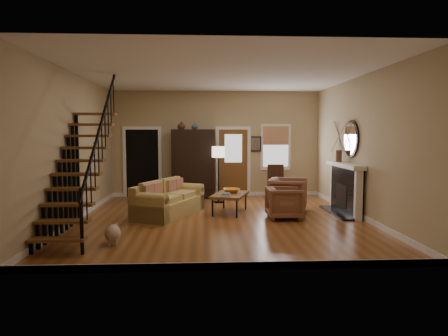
{
  "coord_description": "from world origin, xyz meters",
  "views": [
    {
      "loc": [
        -0.39,
        -9.08,
        1.95
      ],
      "look_at": [
        0.1,
        0.4,
        1.15
      ],
      "focal_mm": 32.0,
      "sensor_mm": 36.0,
      "label": 1
    }
  ],
  "objects_px": {
    "armchair_right": "(288,195)",
    "side_chair": "(277,182)",
    "armchair_left": "(285,203)",
    "armoire": "(193,164)",
    "floor_lamp": "(218,175)",
    "sofa": "(169,200)",
    "coffee_table": "(230,203)"
  },
  "relations": [
    {
      "from": "armoire",
      "to": "armchair_left",
      "type": "relative_size",
      "value": 2.59
    },
    {
      "from": "armoire",
      "to": "armchair_right",
      "type": "height_order",
      "value": "armoire"
    },
    {
      "from": "armchair_right",
      "to": "side_chair",
      "type": "relative_size",
      "value": 0.92
    },
    {
      "from": "armchair_left",
      "to": "side_chair",
      "type": "bearing_deg",
      "value": -6.41
    },
    {
      "from": "armoire",
      "to": "armchair_left",
      "type": "distance_m",
      "value": 3.92
    },
    {
      "from": "armoire",
      "to": "floor_lamp",
      "type": "relative_size",
      "value": 1.31
    },
    {
      "from": "floor_lamp",
      "to": "armoire",
      "type": "bearing_deg",
      "value": 128.68
    },
    {
      "from": "sofa",
      "to": "armchair_right",
      "type": "bearing_deg",
      "value": 31.15
    },
    {
      "from": "coffee_table",
      "to": "floor_lamp",
      "type": "bearing_deg",
      "value": 98.59
    },
    {
      "from": "coffee_table",
      "to": "floor_lamp",
      "type": "distance_m",
      "value": 1.63
    },
    {
      "from": "coffee_table",
      "to": "armchair_left",
      "type": "relative_size",
      "value": 1.56
    },
    {
      "from": "side_chair",
      "to": "coffee_table",
      "type": "bearing_deg",
      "value": -125.44
    },
    {
      "from": "coffee_table",
      "to": "side_chair",
      "type": "relative_size",
      "value": 1.24
    },
    {
      "from": "coffee_table",
      "to": "side_chair",
      "type": "height_order",
      "value": "side_chair"
    },
    {
      "from": "armchair_right",
      "to": "side_chair",
      "type": "distance_m",
      "value": 2.13
    },
    {
      "from": "armchair_left",
      "to": "side_chair",
      "type": "xyz_separation_m",
      "value": [
        0.37,
        2.98,
        0.14
      ]
    },
    {
      "from": "sofa",
      "to": "side_chair",
      "type": "xyz_separation_m",
      "value": [
        3.06,
        2.49,
        0.12
      ]
    },
    {
      "from": "sofa",
      "to": "floor_lamp",
      "type": "height_order",
      "value": "floor_lamp"
    },
    {
      "from": "coffee_table",
      "to": "armoire",
      "type": "bearing_deg",
      "value": 111.63
    },
    {
      "from": "side_chair",
      "to": "armoire",
      "type": "bearing_deg",
      "value": 175.52
    },
    {
      "from": "sofa",
      "to": "armoire",
      "type": "bearing_deg",
      "value": 103.35
    },
    {
      "from": "armchair_left",
      "to": "side_chair",
      "type": "distance_m",
      "value": 3.01
    },
    {
      "from": "armchair_left",
      "to": "coffee_table",
      "type": "bearing_deg",
      "value": 59.01
    },
    {
      "from": "sofa",
      "to": "armchair_left",
      "type": "height_order",
      "value": "sofa"
    },
    {
      "from": "armchair_right",
      "to": "armchair_left",
      "type": "bearing_deg",
      "value": -179.39
    },
    {
      "from": "sofa",
      "to": "coffee_table",
      "type": "distance_m",
      "value": 1.51
    },
    {
      "from": "sofa",
      "to": "armchair_right",
      "type": "xyz_separation_m",
      "value": [
        2.96,
        0.36,
        0.04
      ]
    },
    {
      "from": "armchair_right",
      "to": "floor_lamp",
      "type": "distance_m",
      "value": 2.25
    },
    {
      "from": "armchair_left",
      "to": "armoire",
      "type": "bearing_deg",
      "value": 35.08
    },
    {
      "from": "sofa",
      "to": "armchair_right",
      "type": "height_order",
      "value": "armchair_right"
    },
    {
      "from": "armchair_left",
      "to": "floor_lamp",
      "type": "xyz_separation_m",
      "value": [
        -1.45,
        2.26,
        0.44
      ]
    },
    {
      "from": "sofa",
      "to": "armchair_left",
      "type": "bearing_deg",
      "value": 13.89
    }
  ]
}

